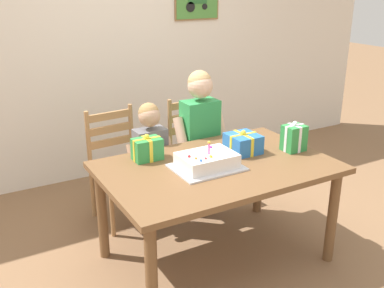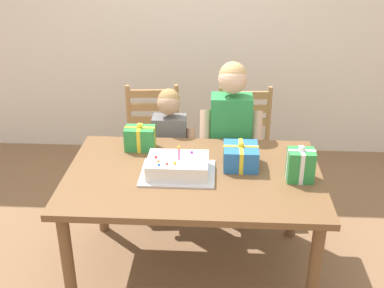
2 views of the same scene
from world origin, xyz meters
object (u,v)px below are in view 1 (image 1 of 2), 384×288
Objects in this scene: gift_box_red_large at (294,138)px; gift_box_corner_small at (147,149)px; dining_table at (217,176)px; child_older at (200,130)px; child_younger at (151,154)px; birthday_cake at (207,161)px; chair_left at (120,166)px; gift_box_beside_cake at (243,143)px; chair_right at (197,150)px.

gift_box_corner_small is (-0.99, 0.36, -0.02)m from gift_box_red_large.
child_older is at bearing 69.58° from dining_table.
gift_box_corner_small is at bearing -117.54° from child_younger.
child_younger is at bearing 179.94° from child_older.
chair_left is at bearing 106.93° from birthday_cake.
gift_box_beside_cake is (0.28, 0.11, 0.15)m from dining_table.
gift_box_beside_cake is 0.24× the size of chair_right.
gift_box_red_large is 1.05m from gift_box_corner_small.
dining_table is 1.49× the size of child_younger.
birthday_cake reaches higher than dining_table.
child_older is (-0.05, 0.52, -0.04)m from gift_box_beside_cake.
gift_box_beside_cake is at bearing -95.72° from chair_right.
child_older is at bearing 120.18° from gift_box_red_large.
dining_table is 1.66× the size of chair_left.
gift_box_corner_small is (-0.27, 0.33, 0.03)m from birthday_cake.
gift_box_beside_cake is at bearing 156.24° from gift_box_red_large.
gift_box_corner_small is 0.68m from child_older.
child_older reaches higher than chair_right.
birthday_cake is 1.97× the size of gift_box_red_large.
child_older is 0.46m from child_younger.
gift_box_beside_cake is (-0.34, 0.15, -0.03)m from gift_box_red_large.
dining_table is 6.86× the size of gift_box_red_large.
birthday_cake is 0.40m from gift_box_beside_cake.
chair_left reaches higher than gift_box_corner_small.
child_older is at bearing -23.59° from chair_left.
gift_box_beside_cake is (0.37, 0.12, 0.02)m from birthday_cake.
chair_right is 0.64m from child_younger.
dining_table is 7.71× the size of gift_box_corner_small.
chair_right is 0.75× the size of child_older.
dining_table is at bearing 9.53° from birthday_cake.
chair_right is at bearing 84.28° from gift_box_beside_cake.
birthday_cake is 0.67m from child_younger.
dining_table is 0.66m from child_younger.
child_older is 1.19× the size of child_younger.
chair_right is (0.45, 0.90, -0.31)m from birthday_cake.
gift_box_beside_cake is at bearing 18.24° from birthday_cake.
gift_box_corner_small is (-0.37, 0.32, 0.16)m from dining_table.
child_older is at bearing -0.06° from child_younger.
chair_right reaches higher than birthday_cake.
gift_box_beside_cake is 0.52m from child_older.
child_younger reaches higher than dining_table.
child_older is (-0.39, 0.67, -0.07)m from gift_box_red_large.
gift_box_corner_small is at bearing -89.94° from chair_left.
gift_box_beside_cake is at bearing 20.93° from dining_table.
gift_box_red_large is at bearing -23.76° from gift_box_beside_cake.
child_older is (0.23, 0.63, 0.11)m from dining_table.
gift_box_beside_cake is 1.13× the size of gift_box_corner_small.
child_older is (0.60, 0.31, -0.05)m from gift_box_corner_small.
chair_left is at bearing 90.06° from gift_box_corner_small.
chair_right is 0.89× the size of child_younger.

